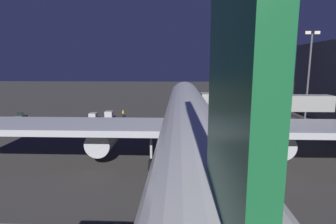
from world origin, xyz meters
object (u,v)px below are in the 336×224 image
Objects in this scene: baggage_container_mid_row at (93,116)px; traffic_cone_nose_starboard at (174,119)px; jet_bridge at (256,103)px; pushback_tug at (21,118)px; ground_crew_by_belt_loader at (123,113)px; traffic_cone_nose_port at (194,119)px; apron_floodlight_mast at (309,70)px; baggage_container_spare at (109,115)px; airliner_at_gate at (189,123)px.

baggage_container_mid_row is 3.41× the size of traffic_cone_nose_starboard.
jet_bridge is 9.20× the size of pushback_tug.
ground_crew_by_belt_loader is 3.18× the size of traffic_cone_nose_starboard.
traffic_cone_nose_port is at bearing 180.00° from traffic_cone_nose_starboard.
jet_bridge is 46.50m from pushback_tug.
apron_floodlight_mast is (-14.24, -13.32, 5.06)m from jet_bridge.
ground_crew_by_belt_loader is at bearing -31.15° from jet_bridge.
traffic_cone_nose_starboard is (-14.09, 1.04, -0.57)m from baggage_container_spare.
jet_bridge is 11.09× the size of baggage_container_mid_row.
baggage_container_spare is (-17.59, -3.36, 0.06)m from pushback_tug.
baggage_container_mid_row is 17.28m from traffic_cone_nose_starboard.
baggage_container_mid_row reaches higher than traffic_cone_nose_port.
traffic_cone_nose_starboard is (27.70, 0.90, -10.29)m from apron_floodlight_mast.
airliner_at_gate reaches higher than ground_crew_by_belt_loader.
jet_bridge is at bearing 153.96° from baggage_container_spare.
jet_bridge reaches higher than baggage_container_mid_row.
ground_crew_by_belt_loader reaches higher than baggage_container_mid_row.
pushback_tug is at bearing 13.51° from ground_crew_by_belt_loader.
apron_floodlight_mast is 10.39× the size of baggage_container_spare.
pushback_tug is (33.88, -25.53, -4.61)m from airliner_at_gate.
jet_bridge reaches higher than ground_crew_by_belt_loader.
baggage_container_spare reaches higher than traffic_cone_nose_port.
baggage_container_mid_row is at bearing -170.58° from pushback_tug.
jet_bridge is (-11.26, -15.43, 0.12)m from airliner_at_gate.
pushback_tug reaches higher than ground_crew_by_belt_loader.
apron_floodlight_mast is at bearing -178.14° from traffic_cone_nose_starboard.
jet_bridge is 20.14m from apron_floodlight_mast.
baggage_container_spare is (41.79, -0.15, -9.72)m from apron_floodlight_mast.
baggage_container_spare is (-3.18, -0.97, 0.12)m from baggage_container_mid_row.
pushback_tug reaches higher than traffic_cone_nose_port.
baggage_container_spare is 1.00× the size of ground_crew_by_belt_loader.
ground_crew_by_belt_loader is at bearing -151.06° from baggage_container_spare.
jet_bridge reaches higher than traffic_cone_nose_port.
jet_bridge is at bearing 137.31° from traffic_cone_nose_starboard.
baggage_container_spare is (27.55, -13.46, -4.67)m from jet_bridge.
baggage_container_spare reaches higher than baggage_container_mid_row.
baggage_container_spare is at bearing -169.17° from pushback_tug.
airliner_at_gate is 34.35m from baggage_container_mid_row.
traffic_cone_nose_port is at bearing 179.82° from baggage_container_mid_row.
ground_crew_by_belt_loader reaches higher than baggage_container_spare.
baggage_container_spare is 3.19× the size of traffic_cone_nose_port.
ground_crew_by_belt_loader is (24.79, -14.99, -4.55)m from jet_bridge.
traffic_cone_nose_starboard is at bearing 179.77° from baggage_container_mid_row.
airliner_at_gate is 38.77m from apron_floodlight_mast.
airliner_at_gate is at bearing 48.42° from apron_floodlight_mast.
traffic_cone_nose_port is at bearing 170.73° from ground_crew_by_belt_loader.
airliner_at_gate is 2.79× the size of jet_bridge.
pushback_tug reaches higher than baggage_container_mid_row.
traffic_cone_nose_port is (-18.49, 1.04, -0.57)m from baggage_container_spare.
pushback_tug is 20.93m from ground_crew_by_belt_loader.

